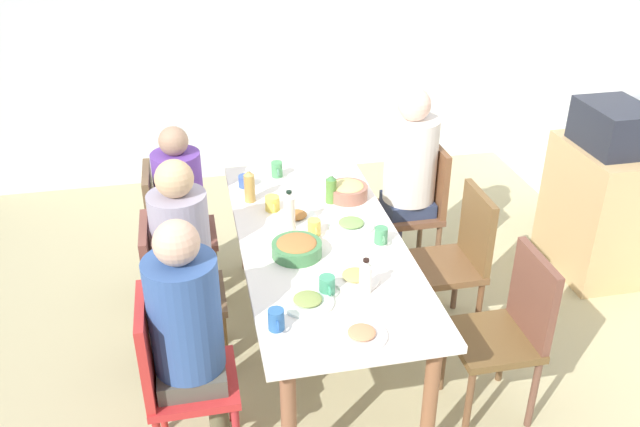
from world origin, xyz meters
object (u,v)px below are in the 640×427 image
object	(u,v)px
plate_3	(308,301)
bottle_3	(331,189)
person_0	(188,326)
chair_5	(170,227)
plate_4	(351,224)
cup_4	(245,181)
bottle_2	(366,277)
chair_0	(174,373)
cup_6	(314,227)
bowl_0	(348,190)
chair_2	(509,326)
side_cabinet	(595,210)
person_4	(409,167)
bowl_1	(297,247)
cup_3	(277,170)
person_3	(184,249)
person_5	(182,200)
cup_2	(276,320)
plate_1	(355,277)
cup_5	(327,285)
microwave	(614,127)
chair_3	(171,288)
plate_0	(296,217)
plate_2	(362,335)
bottle_0	(249,186)
cup_1	(381,236)
chair_4	(419,202)
cup_0	(272,204)
dining_table	(320,250)
bottle_1	(289,211)

from	to	relation	value
plate_3	bottle_3	world-z (taller)	bottle_3
person_0	chair_5	xyz separation A→B (m)	(-1.34, -0.09, -0.25)
plate_4	cup_4	world-z (taller)	cup_4
bottle_2	chair_0	bearing A→B (deg)	-81.60
person_0	cup_6	bearing A→B (deg)	135.56
bowl_0	chair_0	bearing A→B (deg)	-44.34
plate_3	plate_4	world-z (taller)	same
chair_2	side_cabinet	xyz separation A→B (m)	(-1.10, 1.15, -0.06)
person_4	plate_3	xyz separation A→B (m)	(1.24, -0.90, -0.04)
bowl_1	cup_3	world-z (taller)	cup_3
person_3	person_5	size ratio (longest dim) A/B	1.07
chair_5	cup_2	xyz separation A→B (m)	(1.39, 0.46, 0.26)
person_5	plate_1	xyz separation A→B (m)	(1.09, 0.80, 0.05)
cup_5	cup_4	bearing A→B (deg)	-168.14
bowl_1	bottle_2	size ratio (longest dim) A/B	1.40
bowl_0	chair_2	bearing A→B (deg)	26.80
bowl_0	microwave	distance (m)	1.73
plate_1	person_4	bearing A→B (deg)	149.86
chair_3	plate_0	distance (m)	0.79
cup_2	side_cabinet	world-z (taller)	side_cabinet
plate_2	plate_4	size ratio (longest dim) A/B	0.87
plate_4	cup_2	xyz separation A→B (m)	(0.80, -0.54, 0.04)
person_5	bowl_0	distance (m)	1.01
plate_1	plate_3	world-z (taller)	same
plate_4	bottle_0	size ratio (longest dim) A/B	1.20
bottle_2	cup_1	bearing A→B (deg)	154.41
chair_4	bottle_3	size ratio (longest dim) A/B	4.78
bowl_1	cup_6	bearing A→B (deg)	145.24
bowl_1	cup_0	size ratio (longest dim) A/B	2.15
cup_4	cup_6	bearing A→B (deg)	24.60
plate_3	cup_3	world-z (taller)	cup_3
plate_4	bowl_1	world-z (taller)	bowl_1
person_3	bowl_0	size ratio (longest dim) A/B	5.24
plate_1	cup_5	bearing A→B (deg)	-62.40
cup_6	plate_0	bearing A→B (deg)	-159.97
plate_0	cup_3	xyz separation A→B (m)	(-0.57, -0.02, 0.04)
dining_table	person_5	xyz separation A→B (m)	(-0.67, -0.72, 0.05)
plate_2	cup_6	xyz separation A→B (m)	(-0.89, -0.03, 0.03)
person_4	bottle_0	bearing A→B (deg)	-81.00
plate_3	bowl_0	distance (m)	1.08
cup_0	cup_6	world-z (taller)	cup_6
person_0	chair_4	world-z (taller)	person_0
person_0	person_3	xyz separation A→B (m)	(-0.67, 0.00, -0.02)
microwave	chair_4	bearing A→B (deg)	-101.69
cup_2	cup_0	bearing A→B (deg)	172.65
plate_3	cup_1	size ratio (longest dim) A/B	2.28
plate_4	bottle_1	world-z (taller)	bottle_1
person_3	cup_1	distance (m)	1.03
bowl_1	bottle_0	world-z (taller)	bottle_0
person_4	plate_1	world-z (taller)	person_4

